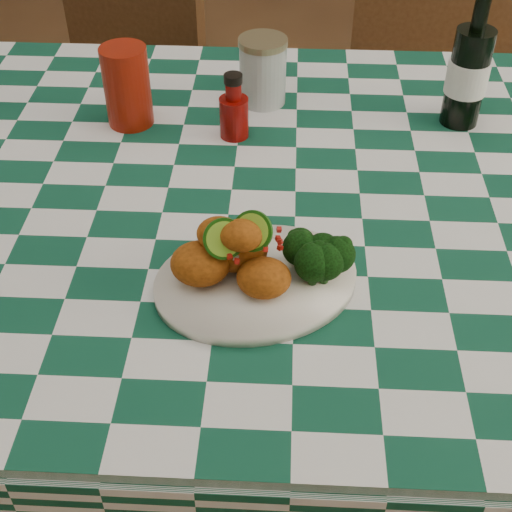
# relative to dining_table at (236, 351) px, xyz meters

# --- Properties ---
(ground) EXTENTS (5.00, 5.00, 0.00)m
(ground) POSITION_rel_dining_table_xyz_m (0.00, 0.00, -0.39)
(ground) COLOR brown
(ground) RESTS_ON ground
(dining_table) EXTENTS (1.66, 1.06, 0.79)m
(dining_table) POSITION_rel_dining_table_xyz_m (0.00, 0.00, 0.00)
(dining_table) COLOR #104932
(dining_table) RESTS_ON ground
(plate) EXTENTS (0.34, 0.30, 0.02)m
(plate) POSITION_rel_dining_table_xyz_m (0.05, -0.22, 0.40)
(plate) COLOR white
(plate) RESTS_ON dining_table
(fried_chicken_pile) EXTENTS (0.15, 0.11, 0.10)m
(fried_chicken_pile) POSITION_rel_dining_table_xyz_m (0.03, -0.22, 0.46)
(fried_chicken_pile) COLOR #AB5110
(fried_chicken_pile) RESTS_ON plate
(broccoli_side) EXTENTS (0.08, 0.08, 0.06)m
(broccoli_side) POSITION_rel_dining_table_xyz_m (0.13, -0.21, 0.44)
(broccoli_side) COLOR black
(broccoli_side) RESTS_ON plate
(red_tumbler) EXTENTS (0.10, 0.10, 0.14)m
(red_tumbler) POSITION_rel_dining_table_xyz_m (-0.20, 0.20, 0.46)
(red_tumbler) COLOR maroon
(red_tumbler) RESTS_ON dining_table
(ketchup_bottle) EXTENTS (0.06, 0.06, 0.12)m
(ketchup_bottle) POSITION_rel_dining_table_xyz_m (-0.01, 0.16, 0.45)
(ketchup_bottle) COLOR #6F0805
(ketchup_bottle) RESTS_ON dining_table
(mason_jar) EXTENTS (0.12, 0.12, 0.13)m
(mason_jar) POSITION_rel_dining_table_xyz_m (0.04, 0.29, 0.46)
(mason_jar) COLOR #B2BCBA
(mason_jar) RESTS_ON dining_table
(beer_bottle) EXTENTS (0.08, 0.08, 0.24)m
(beer_bottle) POSITION_rel_dining_table_xyz_m (0.40, 0.23, 0.52)
(beer_bottle) COLOR black
(beer_bottle) RESTS_ON dining_table
(wooden_chair_left) EXTENTS (0.55, 0.56, 0.91)m
(wooden_chair_left) POSITION_rel_dining_table_xyz_m (-0.40, 0.69, 0.06)
(wooden_chair_left) COLOR #472814
(wooden_chair_left) RESTS_ON ground
(wooden_chair_right) EXTENTS (0.49, 0.51, 0.97)m
(wooden_chair_right) POSITION_rel_dining_table_xyz_m (0.46, 0.77, 0.09)
(wooden_chair_right) COLOR #472814
(wooden_chair_right) RESTS_ON ground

